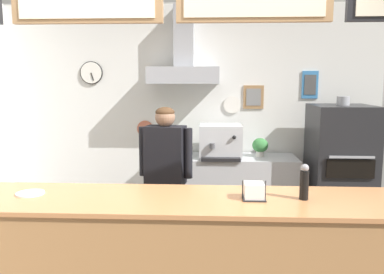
% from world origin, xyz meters
% --- Properties ---
extents(back_wall_assembly, '(4.82, 2.47, 2.77)m').
position_xyz_m(back_wall_assembly, '(-0.00, 2.15, 1.50)').
color(back_wall_assembly, '#9E9E99').
rests_on(back_wall_assembly, ground_plane).
extents(service_counter, '(3.69, 0.69, 1.04)m').
position_xyz_m(service_counter, '(0.00, -0.21, 0.52)').
color(service_counter, '#B77F4C').
rests_on(service_counter, ground_plane).
extents(back_prep_counter, '(1.71, 0.59, 0.91)m').
position_xyz_m(back_prep_counter, '(0.45, 1.93, 0.45)').
color(back_prep_counter, '#B7BABF').
rests_on(back_prep_counter, ground_plane).
extents(pizza_oven, '(0.67, 0.74, 1.64)m').
position_xyz_m(pizza_oven, '(1.75, 1.75, 0.78)').
color(pizza_oven, '#232326').
rests_on(pizza_oven, ground_plane).
extents(shop_worker, '(0.53, 0.29, 1.57)m').
position_xyz_m(shop_worker, '(-0.16, 0.98, 0.85)').
color(shop_worker, '#232328').
rests_on(shop_worker, ground_plane).
extents(espresso_machine, '(0.50, 0.52, 0.39)m').
position_xyz_m(espresso_machine, '(0.39, 1.90, 1.10)').
color(espresso_machine, silver).
rests_on(espresso_machine, back_prep_counter).
extents(potted_sage, '(0.19, 0.19, 0.22)m').
position_xyz_m(potted_sage, '(0.87, 1.96, 1.04)').
color(potted_sage, beige).
rests_on(potted_sage, back_prep_counter).
extents(potted_basil, '(0.24, 0.24, 0.29)m').
position_xyz_m(potted_basil, '(-0.08, 1.91, 1.08)').
color(potted_basil, beige).
rests_on(potted_basil, back_prep_counter).
extents(napkin_holder, '(0.16, 0.15, 0.13)m').
position_xyz_m(napkin_holder, '(0.57, -0.21, 1.09)').
color(napkin_holder, '#262628').
rests_on(napkin_holder, service_counter).
extents(pepper_grinder, '(0.06, 0.06, 0.24)m').
position_xyz_m(pepper_grinder, '(0.90, -0.20, 1.16)').
color(pepper_grinder, black).
rests_on(pepper_grinder, service_counter).
extents(condiment_plate, '(0.19, 0.19, 0.01)m').
position_xyz_m(condiment_plate, '(-0.97, -0.17, 1.05)').
color(condiment_plate, white).
rests_on(condiment_plate, service_counter).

